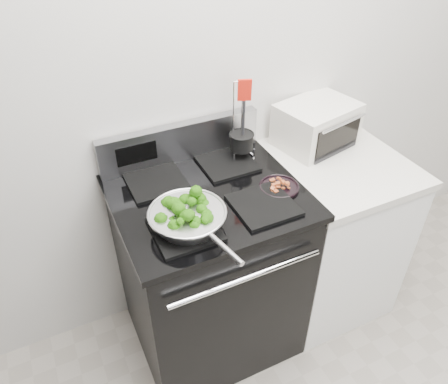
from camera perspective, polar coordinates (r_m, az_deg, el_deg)
back_wall at (r=2.01m, az=1.69°, el=16.54°), size 4.00×0.02×2.70m
gas_range at (r=2.14m, az=-1.86°, el=-10.05°), size 0.79×0.69×1.13m
counter at (r=2.43m, az=13.15°, el=-5.13°), size 0.62×0.68×0.92m
skillet at (r=1.64m, az=-4.74°, el=-3.34°), size 0.30×0.47×0.06m
broccoli_pile at (r=1.63m, az=-4.83°, el=-2.82°), size 0.23×0.23×0.08m
bacon_plate at (r=1.87m, az=7.22°, el=0.93°), size 0.17×0.17×0.04m
utensil_holder at (r=2.02m, az=2.29°, el=6.09°), size 0.13×0.13×0.40m
toaster_oven at (r=2.22m, az=11.97°, el=8.62°), size 0.42×0.35×0.21m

